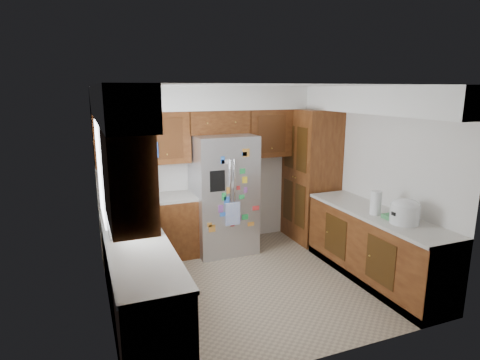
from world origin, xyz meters
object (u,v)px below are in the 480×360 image
fridge (223,194)px  rice_cooker (405,211)px  pantry (311,176)px  paper_towel (376,203)px

fridge → rice_cooker: fridge is taller
pantry → fridge: 1.51m
pantry → paper_towel: 1.68m
pantry → paper_towel: (-0.09, -1.68, -0.00)m
pantry → fridge: bearing=177.9°
rice_cooker → paper_towel: bearing=102.6°
pantry → paper_towel: pantry is taller
rice_cooker → paper_towel: 0.41m
fridge → paper_towel: size_ratio=6.00×
pantry → fridge: (-1.50, 0.05, -0.17)m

